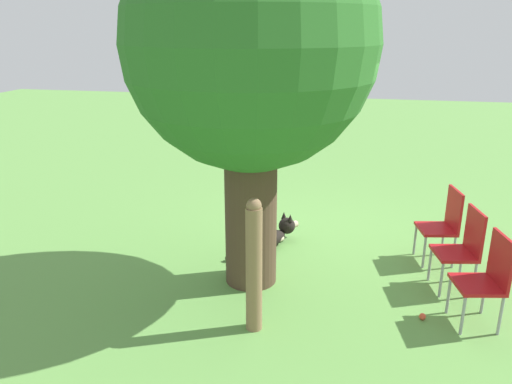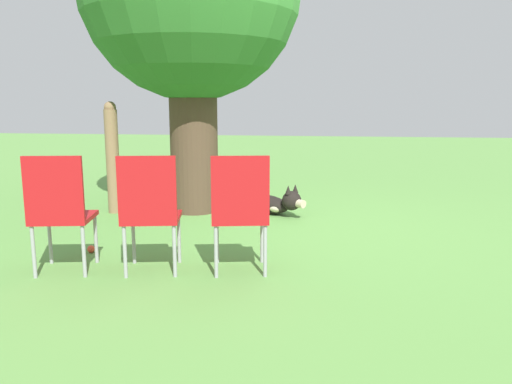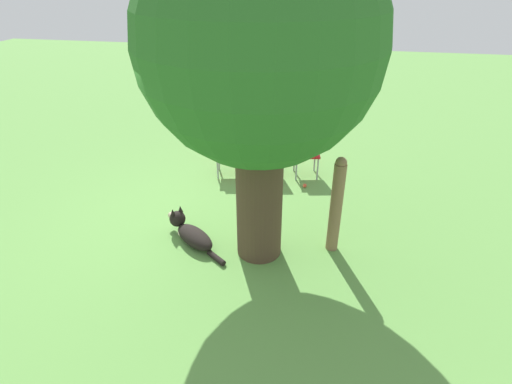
{
  "view_description": "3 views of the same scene",
  "coord_description": "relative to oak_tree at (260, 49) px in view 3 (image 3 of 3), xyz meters",
  "views": [
    {
      "loc": [
        -0.76,
        6.1,
        2.84
      ],
      "look_at": [
        0.32,
        0.88,
        1.06
      ],
      "focal_mm": 35.0,
      "sensor_mm": 36.0,
      "label": 1
    },
    {
      "loc": [
        -5.62,
        -0.66,
        1.34
      ],
      "look_at": [
        0.35,
        0.2,
        0.26
      ],
      "focal_mm": 35.0,
      "sensor_mm": 36.0,
      "label": 2
    },
    {
      "loc": [
        4.6,
        1.73,
        3.36
      ],
      "look_at": [
        0.41,
        0.94,
        0.94
      ],
      "focal_mm": 28.0,
      "sensor_mm": 36.0,
      "label": 3
    }
  ],
  "objects": [
    {
      "name": "ground_plane",
      "position": [
        -0.36,
        -0.98,
        -2.61
      ],
      "size": [
        30.0,
        30.0,
        0.0
      ],
      "primitive_type": "plane",
      "color": "#609947"
    },
    {
      "name": "oak_tree",
      "position": [
        0.0,
        0.0,
        0.0
      ],
      "size": [
        2.62,
        2.62,
        3.98
      ],
      "color": "#4C3828",
      "rests_on": "ground_plane"
    },
    {
      "name": "dog",
      "position": [
        -0.05,
        -0.98,
        -2.48
      ],
      "size": [
        0.83,
        1.04,
        0.4
      ],
      "rotation": [
        0.0,
        0.0,
        4.06
      ],
      "color": "black",
      "rests_on": "ground_plane"
    },
    {
      "name": "fence_post",
      "position": [
        -0.24,
        0.96,
        -1.92
      ],
      "size": [
        0.16,
        0.16,
        1.36
      ],
      "color": "#846647",
      "rests_on": "ground_plane"
    },
    {
      "name": "red_chair_0",
      "position": [
        -2.24,
        -0.97,
        -2.07
      ],
      "size": [
        0.5,
        0.51,
        0.95
      ],
      "rotation": [
        0.0,
        0.0,
        0.2
      ],
      "color": "#B21419",
      "rests_on": "ground_plane"
    },
    {
      "name": "red_chair_1",
      "position": [
        -2.34,
        -0.28,
        -2.07
      ],
      "size": [
        0.5,
        0.51,
        0.95
      ],
      "rotation": [
        0.0,
        0.0,
        0.2
      ],
      "color": "#B21419",
      "rests_on": "ground_plane"
    },
    {
      "name": "red_chair_2",
      "position": [
        -2.45,
        0.42,
        -2.07
      ],
      "size": [
        0.5,
        0.51,
        0.95
      ],
      "rotation": [
        0.0,
        0.0,
        0.2
      ],
      "color": "#B21419",
      "rests_on": "ground_plane"
    },
    {
      "name": "tennis_ball",
      "position": [
        -1.89,
        0.47,
        -2.58
      ],
      "size": [
        0.07,
        0.07,
        0.07
      ],
      "color": "#E54C33",
      "rests_on": "ground_plane"
    }
  ]
}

